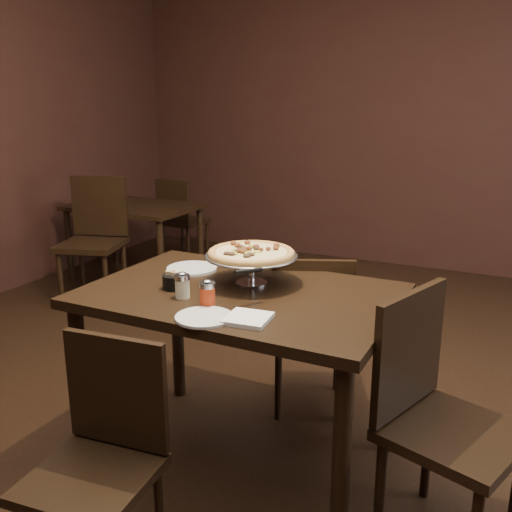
% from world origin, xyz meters
% --- Properties ---
extents(room, '(6.04, 7.04, 2.84)m').
position_xyz_m(room, '(0.06, 0.03, 1.40)').
color(room, black).
rests_on(room, ground).
extents(dining_table, '(1.30, 0.87, 0.81)m').
position_xyz_m(dining_table, '(-0.09, -0.02, 0.70)').
color(dining_table, black).
rests_on(dining_table, ground).
extents(background_table, '(1.10, 0.73, 0.69)m').
position_xyz_m(background_table, '(-2.20, 1.97, 0.60)').
color(background_table, black).
rests_on(background_table, ground).
extents(pizza_stand, '(0.41, 0.41, 0.17)m').
position_xyz_m(pizza_stand, '(-0.09, 0.09, 0.94)').
color(pizza_stand, silver).
rests_on(pizza_stand, dining_table).
extents(parmesan_shaker, '(0.06, 0.06, 0.11)m').
position_xyz_m(parmesan_shaker, '(-0.26, -0.19, 0.86)').
color(parmesan_shaker, beige).
rests_on(parmesan_shaker, dining_table).
extents(pepper_flake_shaker, '(0.06, 0.06, 0.11)m').
position_xyz_m(pepper_flake_shaker, '(-0.12, -0.24, 0.86)').
color(pepper_flake_shaker, maroon).
rests_on(pepper_flake_shaker, dining_table).
extents(packet_caddy, '(0.10, 0.10, 0.08)m').
position_xyz_m(packet_caddy, '(-0.36, -0.11, 0.84)').
color(packet_caddy, black).
rests_on(packet_caddy, dining_table).
extents(napkin_stack, '(0.17, 0.17, 0.02)m').
position_xyz_m(napkin_stack, '(0.09, -0.30, 0.82)').
color(napkin_stack, white).
rests_on(napkin_stack, dining_table).
extents(plate_left, '(0.24, 0.24, 0.01)m').
position_xyz_m(plate_left, '(-0.44, 0.16, 0.81)').
color(plate_left, silver).
rests_on(plate_left, dining_table).
extents(plate_near, '(0.22, 0.22, 0.01)m').
position_xyz_m(plate_near, '(-0.07, -0.36, 0.81)').
color(plate_near, silver).
rests_on(plate_near, dining_table).
extents(serving_spatula, '(0.15, 0.15, 0.02)m').
position_xyz_m(serving_spatula, '(0.01, -0.14, 0.94)').
color(serving_spatula, silver).
rests_on(serving_spatula, pizza_stand).
extents(chair_far, '(0.53, 0.53, 0.86)m').
position_xyz_m(chair_far, '(0.04, 0.51, 0.47)').
color(chair_far, black).
rests_on(chair_far, ground).
extents(chair_near, '(0.42, 0.42, 0.83)m').
position_xyz_m(chair_near, '(-0.22, -0.78, 0.45)').
color(chair_near, black).
rests_on(chair_near, ground).
extents(chair_side, '(0.55, 0.55, 0.93)m').
position_xyz_m(chair_side, '(0.75, -0.11, 0.51)').
color(chair_side, black).
rests_on(chair_side, ground).
extents(bg_chair_far, '(0.43, 0.43, 0.84)m').
position_xyz_m(bg_chair_far, '(-2.14, 2.62, 0.46)').
color(bg_chair_far, black).
rests_on(bg_chair_far, ground).
extents(bg_chair_near, '(0.58, 0.58, 0.99)m').
position_xyz_m(bg_chair_near, '(-2.15, 1.40, 0.54)').
color(bg_chair_near, black).
rests_on(bg_chair_near, ground).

